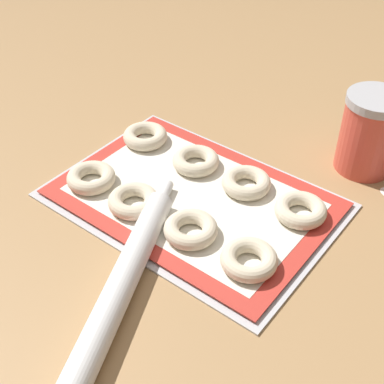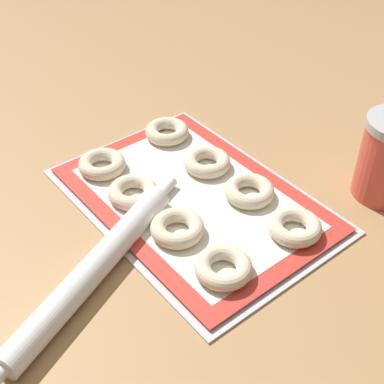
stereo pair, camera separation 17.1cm
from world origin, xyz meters
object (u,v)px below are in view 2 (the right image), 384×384
Objects in this scene: bagel_front_mid_right at (177,228)px; bagel_back_far_left at (167,131)px; bagel_back_far_right at (295,227)px; bagel_front_mid_left at (133,192)px; bagel_back_mid_right at (249,191)px; bagel_back_mid_left at (207,162)px; bagel_front_far_left at (102,164)px; baking_tray at (192,201)px; rolling_pin at (94,269)px; bagel_front_far_right at (223,267)px.

bagel_front_mid_right and bagel_back_far_left have the same top height.
bagel_back_far_right is at bearing -0.95° from bagel_back_far_left.
bagel_front_mid_left and bagel_back_mid_right have the same top height.
bagel_back_mid_left is (-0.11, 0.16, 0.00)m from bagel_front_mid_right.
bagel_front_mid_left is at bearing -94.99° from bagel_back_mid_left.
bagel_front_far_left is at bearing -155.69° from bagel_back_far_right.
bagel_front_mid_left is (0.11, -0.00, 0.00)m from bagel_front_far_left.
bagel_front_mid_left is at bearing -127.89° from bagel_back_mid_right.
baking_tray is 0.20m from bagel_back_far_left.
bagel_back_far_left is at bearing 126.51° from rolling_pin.
bagel_front_far_left and bagel_back_mid_right have the same top height.
bagel_back_far_right is at bearing 87.48° from bagel_front_far_right.
bagel_back_mid_right is at bearing 34.93° from bagel_front_far_left.
bagel_front_mid_right is (0.12, 0.01, 0.00)m from bagel_front_mid_left.
bagel_front_far_left is at bearing -145.07° from bagel_back_mid_right.
bagel_front_far_right is at bearing 0.99° from bagel_front_mid_right.
bagel_back_far_right is (0.23, -0.00, 0.00)m from bagel_back_mid_left.
rolling_pin is at bearing -52.84° from bagel_front_mid_left.
bagel_front_far_left is at bearing -154.64° from baking_tray.
bagel_back_far_right reaches higher than baking_tray.
bagel_back_mid_left is 1.00× the size of bagel_back_mid_right.
baking_tray is 5.52× the size of bagel_front_far_left.
bagel_front_far_right is 1.00× the size of bagel_back_mid_left.
bagel_back_far_right is (0.01, 0.15, 0.00)m from bagel_front_far_right.
rolling_pin is (0.10, -0.31, -0.00)m from bagel_back_mid_left.
bagel_back_far_right is (0.35, 0.16, 0.00)m from bagel_front_far_left.
bagel_front_far_left is 0.16m from bagel_back_far_left.
bagel_front_far_left is at bearing 145.79° from rolling_pin.
bagel_back_mid_left reaches higher than baking_tray.
bagel_back_mid_right is (0.25, -0.00, 0.00)m from bagel_back_far_left.
bagel_front_far_left is 0.38m from bagel_back_far_right.
bagel_front_mid_left is 0.20m from bagel_back_far_left.
bagel_front_far_right is 0.27m from bagel_back_mid_left.
baking_tray is 5.52× the size of bagel_back_far_right.
rolling_pin is (0.22, -0.15, -0.00)m from bagel_front_far_left.
bagel_back_far_left is at bearing 94.34° from bagel_front_far_left.
bagel_front_far_right is at bearing -23.89° from bagel_back_far_left.
bagel_front_mid_right reaches higher than baking_tray.
rolling_pin reaches higher than bagel_front_mid_right.
bagel_front_mid_left is 1.00× the size of bagel_back_far_right.
bagel_back_mid_right reaches higher than baking_tray.
bagel_front_mid_right and bagel_back_far_right have the same top height.
bagel_back_far_left is at bearing 179.05° from bagel_back_far_right.
bagel_front_mid_right is at bearing -53.43° from baking_tray.
rolling_pin is (0.23, -0.31, -0.00)m from bagel_back_far_left.
bagel_front_mid_right is 0.29m from bagel_back_far_left.
baking_tray is 5.52× the size of bagel_front_mid_left.
bagel_front_far_right is at bearing -92.52° from bagel_back_far_right.
bagel_back_mid_left is 0.20× the size of rolling_pin.
bagel_back_far_left and bagel_back_mid_right have the same top height.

